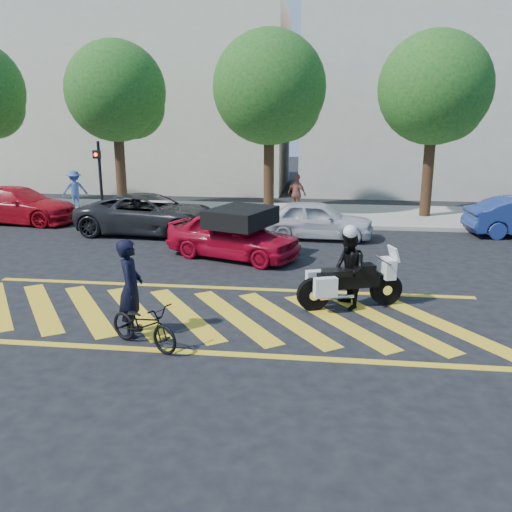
# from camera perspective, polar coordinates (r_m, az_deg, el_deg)

# --- Properties ---
(ground) EXTENTS (90.00, 90.00, 0.00)m
(ground) POSITION_cam_1_polar(r_m,az_deg,el_deg) (11.86, -4.70, -6.22)
(ground) COLOR black
(ground) RESTS_ON ground
(sidewalk) EXTENTS (60.00, 5.00, 0.15)m
(sidewalk) POSITION_cam_1_polar(r_m,az_deg,el_deg) (23.33, 1.33, 4.47)
(sidewalk) COLOR #9E998E
(sidewalk) RESTS_ON ground
(crosswalk) EXTENTS (12.33, 4.00, 0.01)m
(crosswalk) POSITION_cam_1_polar(r_m,az_deg,el_deg) (11.87, -4.89, -6.20)
(crosswalk) COLOR gold
(crosswalk) RESTS_ON ground
(building_left) EXTENTS (16.00, 8.00, 10.00)m
(building_left) POSITION_cam_1_polar(r_m,az_deg,el_deg) (33.48, -11.22, 15.79)
(building_left) COLOR beige
(building_left) RESTS_ON ground
(building_right) EXTENTS (16.00, 8.00, 11.00)m
(building_right) POSITION_cam_1_polar(r_m,az_deg,el_deg) (32.54, 19.82, 16.15)
(building_right) COLOR beige
(building_right) RESTS_ON ground
(tree_left) EXTENTS (4.20, 4.20, 7.26)m
(tree_left) POSITION_cam_1_polar(r_m,az_deg,el_deg) (24.51, -14.19, 16.10)
(tree_left) COLOR black
(tree_left) RESTS_ON ground
(tree_center) EXTENTS (4.60, 4.60, 7.56)m
(tree_center) POSITION_cam_1_polar(r_m,az_deg,el_deg) (23.02, 1.76, 16.89)
(tree_center) COLOR black
(tree_center) RESTS_ON ground
(tree_right) EXTENTS (4.40, 4.40, 7.41)m
(tree_right) POSITION_cam_1_polar(r_m,az_deg,el_deg) (23.31, 18.54, 16.01)
(tree_right) COLOR black
(tree_right) RESTS_ON ground
(signal_pole) EXTENTS (0.28, 0.43, 3.20)m
(signal_pole) POSITION_cam_1_polar(r_m,az_deg,el_deg) (22.51, -16.14, 8.27)
(signal_pole) COLOR black
(signal_pole) RESTS_ON ground
(officer_bike) EXTENTS (0.61, 0.79, 1.93)m
(officer_bike) POSITION_cam_1_polar(r_m,az_deg,el_deg) (10.78, -13.06, -3.30)
(officer_bike) COLOR black
(officer_bike) RESTS_ON ground
(bicycle) EXTENTS (1.74, 1.31, 0.88)m
(bicycle) POSITION_cam_1_polar(r_m,az_deg,el_deg) (10.36, -11.73, -7.09)
(bicycle) COLOR black
(bicycle) RESTS_ON ground
(police_motorcycle) EXTENTS (2.38, 1.22, 1.09)m
(police_motorcycle) POSITION_cam_1_polar(r_m,az_deg,el_deg) (12.27, 9.75, -2.75)
(police_motorcycle) COLOR black
(police_motorcycle) RESTS_ON ground
(officer_moto) EXTENTS (0.91, 1.02, 1.75)m
(officer_moto) POSITION_cam_1_polar(r_m,az_deg,el_deg) (12.20, 9.72, -1.46)
(officer_moto) COLOR black
(officer_moto) RESTS_ON ground
(red_convertible) EXTENTS (4.43, 3.02, 1.40)m
(red_convertible) POSITION_cam_1_polar(r_m,az_deg,el_deg) (16.30, -2.45, 2.20)
(red_convertible) COLOR #AB0721
(red_convertible) RESTS_ON ground
(parked_left) EXTENTS (5.06, 2.41, 1.42)m
(parked_left) POSITION_cam_1_polar(r_m,az_deg,el_deg) (23.69, -23.82, 4.94)
(parked_left) COLOR #B30B18
(parked_left) RESTS_ON ground
(parked_mid_left) EXTENTS (5.40, 2.81, 1.45)m
(parked_mid_left) POSITION_cam_1_polar(r_m,az_deg,el_deg) (19.95, -11.05, 4.34)
(parked_mid_left) COLOR black
(parked_mid_left) RESTS_ON ground
(parked_mid_right) EXTENTS (4.00, 1.77, 1.34)m
(parked_mid_right) POSITION_cam_1_polar(r_m,az_deg,el_deg) (18.97, 6.38, 3.82)
(parked_mid_right) COLOR silver
(parked_mid_right) RESTS_ON ground
(pedestrian_left) EXTENTS (1.25, 1.02, 1.68)m
(pedestrian_left) POSITION_cam_1_polar(r_m,az_deg,el_deg) (25.45, -18.52, 6.66)
(pedestrian_left) COLOR #3A589F
(pedestrian_left) RESTS_ON sidewalk
(pedestrian_right) EXTENTS (1.01, 0.94, 1.67)m
(pedestrian_right) POSITION_cam_1_polar(r_m,az_deg,el_deg) (22.90, 4.32, 6.54)
(pedestrian_right) COLOR #985845
(pedestrian_right) RESTS_ON sidewalk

